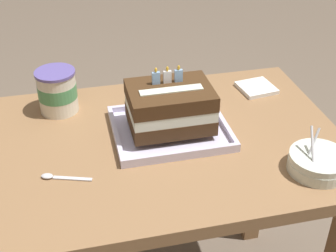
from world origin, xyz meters
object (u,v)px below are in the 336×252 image
(bowl_stack, at_px, (318,163))
(ice_cream_tub, at_px, (57,91))
(napkin_pile, at_px, (256,88))
(birthday_cake, at_px, (170,106))
(serving_spoon_near_tray, at_px, (56,177))
(foil_tray, at_px, (170,130))

(bowl_stack, distance_m, ice_cream_tub, 0.73)
(ice_cream_tub, distance_m, napkin_pile, 0.60)
(birthday_cake, height_order, serving_spoon_near_tray, birthday_cake)
(ice_cream_tub, relative_size, serving_spoon_near_tray, 1.04)
(napkin_pile, bearing_deg, serving_spoon_near_tray, -154.55)
(foil_tray, relative_size, serving_spoon_near_tray, 2.53)
(birthday_cake, relative_size, napkin_pile, 1.87)
(foil_tray, relative_size, napkin_pile, 2.63)
(birthday_cake, bearing_deg, ice_cream_tub, 147.45)
(birthday_cake, relative_size, ice_cream_tub, 1.73)
(foil_tray, bearing_deg, bowl_stack, -38.20)
(foil_tray, height_order, napkin_pile, foil_tray)
(ice_cream_tub, height_order, serving_spoon_near_tray, ice_cream_tub)
(foil_tray, distance_m, serving_spoon_near_tray, 0.33)
(serving_spoon_near_tray, xyz_separation_m, napkin_pile, (0.62, 0.30, 0.00))
(birthday_cake, bearing_deg, foil_tray, -90.00)
(bowl_stack, xyz_separation_m, napkin_pile, (0.01, 0.41, -0.02))
(birthday_cake, bearing_deg, serving_spoon_near_tray, -157.11)
(birthday_cake, bearing_deg, napkin_pile, 27.84)
(bowl_stack, bearing_deg, ice_cream_tub, 144.42)
(birthday_cake, height_order, ice_cream_tub, birthday_cake)
(foil_tray, bearing_deg, birthday_cake, 90.00)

